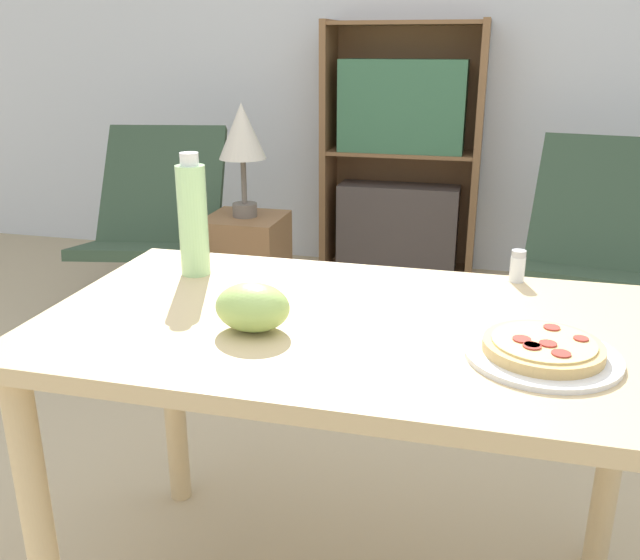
{
  "coord_description": "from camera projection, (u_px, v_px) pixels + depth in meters",
  "views": [
    {
      "loc": [
        0.38,
        -1.34,
        1.26
      ],
      "look_at": [
        0.06,
        -0.06,
        0.8
      ],
      "focal_mm": 38.0,
      "sensor_mm": 36.0,
      "label": 1
    }
  ],
  "objects": [
    {
      "name": "lounge_chair_far",
      "position": [
        593.0,
        284.0,
        2.92
      ],
      "size": [
        0.7,
        0.85,
        0.88
      ],
      "rotation": [
        0.0,
        0.0,
        -0.17
      ],
      "color": "black",
      "rests_on": "ground_plane"
    },
    {
      "name": "grape_bunch",
      "position": [
        252.0,
        307.0,
        1.29
      ],
      "size": [
        0.15,
        0.12,
        0.09
      ],
      "color": "#A8CC66",
      "rests_on": "dining_table"
    },
    {
      "name": "bookshelf",
      "position": [
        400.0,
        164.0,
        3.78
      ],
      "size": [
        0.87,
        0.31,
        1.39
      ],
      "color": "brown",
      "rests_on": "ground_plane"
    },
    {
      "name": "dining_table",
      "position": [
        355.0,
        368.0,
        1.39
      ],
      "size": [
        1.27,
        0.72,
        0.74
      ],
      "color": "#D1B27F",
      "rests_on": "ground_plane"
    },
    {
      "name": "side_table",
      "position": [
        247.0,
        272.0,
        3.14
      ],
      "size": [
        0.34,
        0.34,
        0.53
      ],
      "color": "brown",
      "rests_on": "ground_plane"
    },
    {
      "name": "drink_bottle",
      "position": [
        193.0,
        218.0,
        1.58
      ],
      "size": [
        0.07,
        0.07,
        0.29
      ],
      "color": "#B7EAA3",
      "rests_on": "dining_table"
    },
    {
      "name": "table_lamp",
      "position": [
        242.0,
        137.0,
        2.94
      ],
      "size": [
        0.21,
        0.21,
        0.5
      ],
      "color": "#665B51",
      "rests_on": "side_table"
    },
    {
      "name": "salt_shaker",
      "position": [
        518.0,
        266.0,
        1.56
      ],
      "size": [
        0.03,
        0.03,
        0.07
      ],
      "color": "white",
      "rests_on": "dining_table"
    },
    {
      "name": "wall_back",
      "position": [
        430.0,
        37.0,
        3.7
      ],
      "size": [
        8.0,
        0.05,
        2.6
      ],
      "color": "silver",
      "rests_on": "ground_plane"
    },
    {
      "name": "pizza_on_plate",
      "position": [
        543.0,
        351.0,
        1.18
      ],
      "size": [
        0.27,
        0.27,
        0.04
      ],
      "color": "white",
      "rests_on": "dining_table"
    },
    {
      "name": "lounge_chair_near",
      "position": [
        158.0,
        257.0,
        3.29
      ],
      "size": [
        0.71,
        0.86,
        0.88
      ],
      "rotation": [
        0.0,
        0.0,
        0.2
      ],
      "color": "black",
      "rests_on": "ground_plane"
    }
  ]
}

